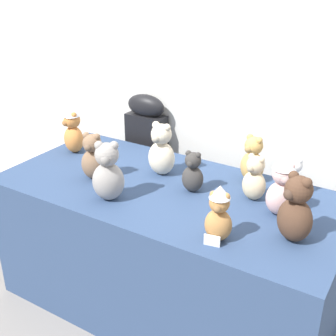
% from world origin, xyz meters
% --- Properties ---
extents(ground_plane, '(10.00, 10.00, 0.00)m').
position_xyz_m(ground_plane, '(0.00, 0.00, 0.00)').
color(ground_plane, gray).
extents(wall_back, '(7.00, 0.08, 2.60)m').
position_xyz_m(wall_back, '(0.00, 0.94, 1.30)').
color(wall_back, silver).
rests_on(wall_back, ground_plane).
extents(display_table, '(1.84, 0.87, 0.77)m').
position_xyz_m(display_table, '(0.00, 0.25, 0.38)').
color(display_table, navy).
rests_on(display_table, ground_plane).
extents(instrument_case, '(0.28, 0.12, 1.07)m').
position_xyz_m(instrument_case, '(-0.52, 0.82, 0.54)').
color(instrument_case, black).
rests_on(instrument_case, ground_plane).
extents(teddy_bear_ash, '(0.21, 0.20, 0.31)m').
position_xyz_m(teddy_bear_ash, '(-0.19, 0.00, 0.91)').
color(teddy_bear_ash, gray).
rests_on(teddy_bear_ash, display_table).
extents(teddy_bear_snow, '(0.12, 0.11, 0.22)m').
position_xyz_m(teddy_bear_snow, '(0.57, 0.52, 0.87)').
color(teddy_bear_snow, white).
rests_on(teddy_bear_snow, display_table).
extents(teddy_bear_cream, '(0.16, 0.14, 0.30)m').
position_xyz_m(teddy_bear_cream, '(-0.13, 0.39, 0.91)').
color(teddy_bear_cream, beige).
rests_on(teddy_bear_cream, display_table).
extents(teddy_bear_sand, '(0.15, 0.13, 0.24)m').
position_xyz_m(teddy_bear_sand, '(0.42, 0.38, 0.88)').
color(teddy_bear_sand, '#CCB78E').
rests_on(teddy_bear_sand, display_table).
extents(teddy_bear_honey, '(0.16, 0.15, 0.26)m').
position_xyz_m(teddy_bear_honey, '(0.34, 0.57, 0.89)').
color(teddy_bear_honey, tan).
rests_on(teddy_bear_honey, display_table).
extents(teddy_bear_cocoa, '(0.20, 0.19, 0.31)m').
position_xyz_m(teddy_bear_cocoa, '(0.70, 0.13, 0.91)').
color(teddy_bear_cocoa, '#4C3323').
rests_on(teddy_bear_cocoa, display_table).
extents(teddy_bear_caramel, '(0.14, 0.12, 0.26)m').
position_xyz_m(teddy_bear_caramel, '(0.43, -0.04, 0.90)').
color(teddy_bear_caramel, '#B27A42').
rests_on(teddy_bear_caramel, display_table).
extents(teddy_bear_ginger, '(0.17, 0.16, 0.30)m').
position_xyz_m(teddy_bear_ginger, '(-0.77, 0.37, 0.92)').
color(teddy_bear_ginger, '#D17F3D').
rests_on(teddy_bear_ginger, display_table).
extents(teddy_bear_charcoal, '(0.12, 0.11, 0.22)m').
position_xyz_m(teddy_bear_charcoal, '(0.12, 0.29, 0.87)').
color(teddy_bear_charcoal, '#383533').
rests_on(teddy_bear_charcoal, display_table).
extents(teddy_bear_blush, '(0.18, 0.17, 0.30)m').
position_xyz_m(teddy_bear_blush, '(0.58, 0.31, 0.92)').
color(teddy_bear_blush, beige).
rests_on(teddy_bear_blush, display_table).
extents(teddy_bear_mocha, '(0.16, 0.14, 0.27)m').
position_xyz_m(teddy_bear_mocha, '(-0.41, 0.14, 0.89)').
color(teddy_bear_mocha, '#7F6047').
rests_on(teddy_bear_mocha, display_table).
extents(name_card_front_left, '(0.07, 0.02, 0.05)m').
position_xyz_m(name_card_front_left, '(0.43, -0.10, 0.79)').
color(name_card_front_left, white).
rests_on(name_card_front_left, display_table).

